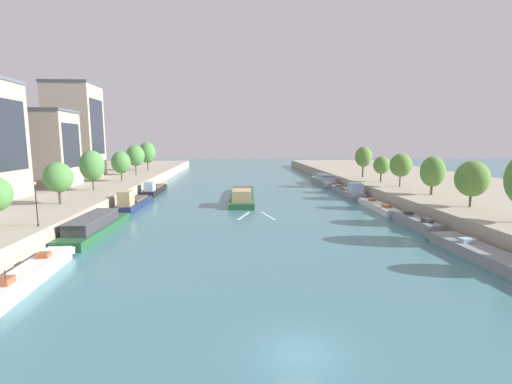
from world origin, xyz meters
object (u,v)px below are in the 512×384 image
object	(u,v)px
moored_boat_right_gap_after	(348,191)
moored_boat_left_near	(155,189)
tree_left_second	(92,166)
lamppost_left_bank	(36,202)
barge_midriver	(242,195)
moored_boat_right_midway	(377,206)
moored_boat_left_gap_after	(134,203)
moored_boat_left_far	(95,226)
moored_boat_right_lone	(324,180)
tree_left_distant	(121,162)
tree_right_past_mid	(433,172)
moored_boat_right_upstream	(490,257)
tree_left_end_of_row	(135,156)
tree_right_midway	(401,165)
tree_left_past_mid	(58,177)
tree_right_nearest	(472,179)
tree_left_third	(147,153)
tree_right_second	(381,165)
tree_right_distant	(363,157)
moored_boat_left_midway	(30,274)
moored_boat_right_end	(415,222)

from	to	relation	value
moored_boat_right_gap_after	moored_boat_left_near	bearing A→B (deg)	173.34
tree_left_second	lamppost_left_bank	distance (m)	27.64
barge_midriver	moored_boat_right_midway	distance (m)	24.59
lamppost_left_bank	moored_boat_left_near	bearing A→B (deg)	85.00
barge_midriver	moored_boat_left_gap_after	bearing A→B (deg)	-156.20
moored_boat_left_far	moored_boat_right_lone	distance (m)	61.81
moored_boat_right_gap_after	moored_boat_right_lone	distance (m)	18.37
moored_boat_left_far	tree_left_distant	distance (m)	36.39
tree_right_past_mid	moored_boat_right_midway	bearing A→B (deg)	173.38
barge_midriver	moored_boat_right_midway	bearing A→B (deg)	-27.07
moored_boat_right_upstream	moored_boat_right_lone	world-z (taller)	moored_boat_right_lone
moored_boat_right_midway	tree_left_second	world-z (taller)	tree_left_second
tree_left_second	tree_left_end_of_row	bearing A→B (deg)	89.86
tree_left_distant	moored_boat_left_gap_after	bearing A→B (deg)	-68.59
tree_right_midway	moored_boat_right_midway	bearing A→B (deg)	-131.37
tree_right_past_mid	tree_right_midway	distance (m)	9.88
moored_boat_left_near	tree_left_end_of_row	xyz separation A→B (m)	(-7.91, 15.98, 6.50)
tree_left_past_mid	tree_right_nearest	world-z (taller)	tree_right_nearest
tree_left_second	tree_left_third	bearing A→B (deg)	90.35
tree_right_nearest	tree_right_past_mid	xyz separation A→B (m)	(0.80, 10.79, -0.02)
moored_boat_right_upstream	tree_left_past_mid	bearing A→B (deg)	156.93
tree_left_second	tree_right_second	bearing A→B (deg)	9.44
moored_boat_right_upstream	tree_left_distant	xyz separation A→B (m)	(-47.59, 48.40, 5.97)
tree_left_distant	moored_boat_right_gap_after	bearing A→B (deg)	-7.87
tree_right_midway	lamppost_left_bank	world-z (taller)	tree_right_midway
tree_right_midway	tree_left_second	bearing A→B (deg)	-179.12
barge_midriver	tree_left_third	size ratio (longest dim) A/B	2.99
tree_left_end_of_row	tree_right_second	bearing A→B (deg)	-18.74
moored_boat_left_gap_after	tree_right_nearest	world-z (taller)	tree_right_nearest
tree_right_distant	tree_left_past_mid	bearing A→B (deg)	-149.04
tree_right_second	moored_boat_left_near	bearing A→B (deg)	176.43
moored_boat_right_gap_after	tree_left_third	distance (m)	60.47
barge_midriver	moored_boat_left_far	size ratio (longest dim) A/B	1.49
moored_boat_left_midway	moored_boat_left_far	bearing A→B (deg)	91.61
moored_boat_right_midway	tree_right_second	xyz separation A→B (m)	(7.67, 17.31, 5.52)
moored_boat_right_midway	moored_boat_right_lone	world-z (taller)	moored_boat_right_lone
tree_right_nearest	tree_right_past_mid	bearing A→B (deg)	85.78
moored_boat_right_end	tree_left_end_of_row	size ratio (longest dim) A/B	1.35
barge_midriver	moored_boat_right_gap_after	xyz separation A→B (m)	(22.08, 4.39, 0.08)
moored_boat_left_far	moored_boat_right_gap_after	xyz separation A→B (m)	(40.62, 28.64, -0.08)
tree_right_second	moored_boat_right_lone	bearing A→B (deg)	115.61
moored_boat_left_near	tree_left_second	size ratio (longest dim) A/B	2.03
tree_left_past_mid	moored_boat_left_midway	bearing A→B (deg)	-71.01
barge_midriver	moored_boat_left_near	size ratio (longest dim) A/B	1.71
tree_left_second	tree_right_past_mid	world-z (taller)	tree_left_second
tree_right_second	tree_right_distant	world-z (taller)	tree_right_distant
tree_right_second	moored_boat_right_upstream	bearing A→B (deg)	-100.01
tree_right_second	tree_right_distant	size ratio (longest dim) A/B	0.75
moored_boat_right_gap_after	tree_left_second	world-z (taller)	tree_left_second
tree_left_second	tree_right_past_mid	distance (m)	57.45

